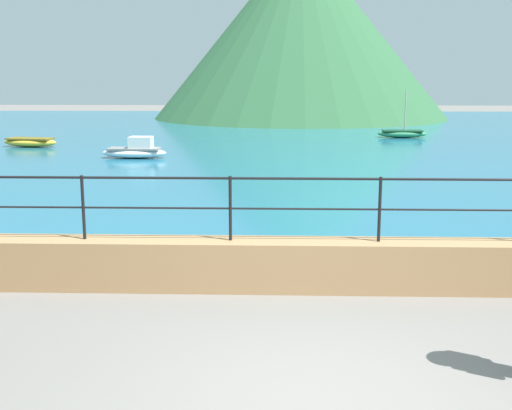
{
  "coord_description": "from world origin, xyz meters",
  "views": [
    {
      "loc": [
        -0.38,
        -5.5,
        2.95
      ],
      "look_at": [
        -0.68,
        3.7,
        1.1
      ],
      "focal_mm": 45.43,
      "sensor_mm": 36.0,
      "label": 1
    }
  ],
  "objects": [
    {
      "name": "boat_1",
      "position": [
        5.51,
        25.28,
        0.26
      ],
      "size": [
        2.33,
        0.99,
        2.2
      ],
      "color": "#338C59",
      "rests_on": "lake_water"
    },
    {
      "name": "railing",
      "position": [
        0.0,
        3.2,
        1.33
      ],
      "size": [
        18.44,
        0.04,
        0.9
      ],
      "color": "black",
      "rests_on": "promenade_wall"
    },
    {
      "name": "boat_3",
      "position": [
        -5.41,
        17.25,
        0.33
      ],
      "size": [
        2.33,
        0.98,
        0.76
      ],
      "color": "white",
      "rests_on": "lake_water"
    },
    {
      "name": "ground_plane",
      "position": [
        0.0,
        0.0,
        0.0
      ],
      "size": [
        120.0,
        120.0,
        0.0
      ],
      "primitive_type": "plane",
      "color": "slate"
    },
    {
      "name": "lake_water",
      "position": [
        0.0,
        25.84,
        0.03
      ],
      "size": [
        64.0,
        44.32,
        0.06
      ],
      "primitive_type": "cube",
      "color": "#236B89",
      "rests_on": "ground"
    },
    {
      "name": "boat_0",
      "position": [
        -10.55,
        20.77,
        0.26
      ],
      "size": [
        2.42,
        1.26,
        0.36
      ],
      "color": "gold",
      "rests_on": "lake_water"
    },
    {
      "name": "hill_main",
      "position": [
        1.16,
        40.05,
        6.06
      ],
      "size": [
        20.11,
        20.11,
        12.12
      ],
      "primitive_type": "cone",
      "color": "#33663D",
      "rests_on": "ground"
    },
    {
      "name": "promenade_wall",
      "position": [
        0.0,
        3.2,
        0.35
      ],
      "size": [
        20.0,
        0.56,
        0.7
      ],
      "primitive_type": "cube",
      "color": "tan",
      "rests_on": "ground"
    }
  ]
}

